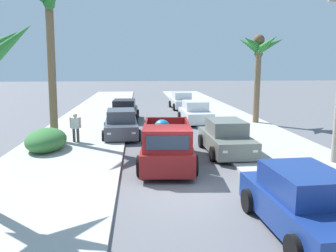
# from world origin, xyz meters

# --- Properties ---
(ground_plane) EXTENTS (160.00, 160.00, 0.00)m
(ground_plane) POSITION_xyz_m (0.00, 0.00, 0.00)
(ground_plane) COLOR slate
(sidewalk_left) EXTENTS (5.18, 60.00, 0.12)m
(sidewalk_left) POSITION_xyz_m (-4.82, 12.00, 0.06)
(sidewalk_left) COLOR #B2AFA8
(sidewalk_left) RESTS_ON ground
(sidewalk_right) EXTENTS (5.18, 60.00, 0.12)m
(sidewalk_right) POSITION_xyz_m (4.82, 12.00, 0.06)
(sidewalk_right) COLOR #B2AFA8
(sidewalk_right) RESTS_ON ground
(curb_left) EXTENTS (0.16, 60.00, 0.10)m
(curb_left) POSITION_xyz_m (-3.63, 12.00, 0.05)
(curb_left) COLOR silver
(curb_left) RESTS_ON ground
(curb_right) EXTENTS (0.16, 60.00, 0.10)m
(curb_right) POSITION_xyz_m (3.63, 12.00, 0.05)
(curb_right) COLOR silver
(curb_right) RESTS_ON ground
(pickup_truck) EXTENTS (2.48, 5.33, 1.80)m
(pickup_truck) POSITION_xyz_m (-0.41, 3.00, 0.79)
(pickup_truck) COLOR maroon
(pickup_truck) RESTS_ON ground
(car_left_near) EXTENTS (2.18, 4.32, 1.54)m
(car_left_near) POSITION_xyz_m (2.41, -2.90, 0.71)
(car_left_near) COLOR navy
(car_left_near) RESTS_ON ground
(car_right_near) EXTENTS (2.06, 4.28, 1.54)m
(car_right_near) POSITION_xyz_m (2.47, 4.76, 0.71)
(car_right_near) COLOR slate
(car_right_near) RESTS_ON ground
(car_left_mid) EXTENTS (2.14, 4.31, 1.54)m
(car_left_mid) POSITION_xyz_m (2.46, 13.34, 0.71)
(car_left_mid) COLOR silver
(car_left_mid) RESTS_ON ground
(car_right_mid) EXTENTS (2.13, 4.31, 1.54)m
(car_right_mid) POSITION_xyz_m (-2.54, 14.81, 0.71)
(car_right_mid) COLOR black
(car_right_mid) RESTS_ON ground
(car_left_far) EXTENTS (2.19, 4.33, 1.54)m
(car_left_far) POSITION_xyz_m (-2.50, 8.92, 0.71)
(car_left_far) COLOR #474C56
(car_left_far) RESTS_ON ground
(car_right_far) EXTENTS (2.18, 4.32, 1.54)m
(car_right_far) POSITION_xyz_m (2.52, 21.51, 0.71)
(car_right_far) COLOR silver
(car_right_far) RESTS_ON ground
(palm_tree_left_fore) EXTENTS (3.25, 3.94, 8.29)m
(palm_tree_left_fore) POSITION_xyz_m (-5.94, 7.87, 6.62)
(palm_tree_left_fore) COLOR brown
(palm_tree_left_fore) RESTS_ON ground
(palm_tree_right_fore) EXTENTS (3.39, 3.79, 6.02)m
(palm_tree_right_fore) POSITION_xyz_m (6.61, 12.48, 4.81)
(palm_tree_right_fore) COLOR brown
(palm_tree_right_fore) RESTS_ON ground
(hedge_bush) EXTENTS (1.80, 2.80, 1.10)m
(hedge_bush) POSITION_xyz_m (-5.82, 5.73, 0.55)
(hedge_bush) COLOR #387538
(hedge_bush) RESTS_ON ground
(pedestrian) EXTENTS (0.57, 0.25, 1.59)m
(pedestrian) POSITION_xyz_m (-4.72, 7.23, 0.91)
(pedestrian) COLOR #4C4C4C
(pedestrian) RESTS_ON ground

